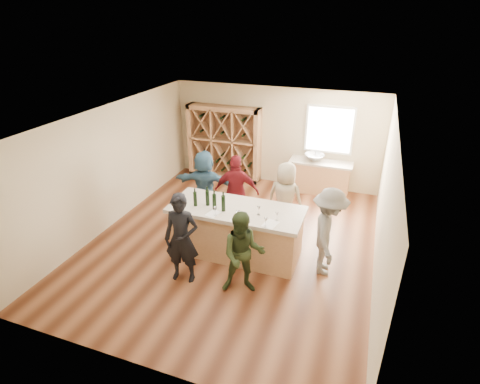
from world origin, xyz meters
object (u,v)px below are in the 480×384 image
(person_server, at_px, (328,232))
(person_far_right, at_px, (285,199))
(wine_bottle_e, at_px, (223,203))
(wine_rack, at_px, (224,143))
(wine_bottle_d, at_px, (214,202))
(sink, at_px, (314,157))
(person_near_left, at_px, (182,239))
(tasting_counter_base, at_px, (236,232))
(wine_bottle_c, at_px, (207,198))
(person_far_mid, at_px, (237,192))
(person_far_left, at_px, (205,184))
(person_near_right, at_px, (243,254))
(wine_bottle_a, at_px, (195,199))

(person_server, bearing_deg, person_far_right, 35.03)
(wine_bottle_e, relative_size, person_far_right, 0.19)
(wine_rack, relative_size, wine_bottle_d, 6.70)
(sink, height_order, person_far_right, person_far_right)
(person_server, bearing_deg, wine_bottle_e, 87.29)
(person_near_left, relative_size, person_server, 1.00)
(tasting_counter_base, bearing_deg, wine_bottle_c, -172.38)
(person_far_mid, bearing_deg, wine_bottle_e, 87.41)
(person_far_left, bearing_deg, sink, -143.41)
(tasting_counter_base, distance_m, wine_bottle_d, 0.86)
(sink, bearing_deg, person_near_left, -109.05)
(wine_bottle_c, xyz_separation_m, person_near_right, (1.11, -0.98, -0.44))
(person_near_left, xyz_separation_m, person_far_left, (-0.63, 2.41, -0.04))
(tasting_counter_base, bearing_deg, person_near_right, -63.91)
(person_far_right, bearing_deg, person_far_mid, 12.52)
(tasting_counter_base, relative_size, person_near_right, 1.62)
(person_server, xyz_separation_m, person_far_right, (-1.11, 1.18, -0.04))
(person_far_right, bearing_deg, wine_bottle_d, 57.27)
(person_near_right, bearing_deg, person_far_right, 65.98)
(wine_rack, xyz_separation_m, person_far_left, (0.44, -2.37, -0.25))
(person_near_right, bearing_deg, wine_bottle_e, 111.04)
(person_near_left, xyz_separation_m, person_server, (2.49, 1.13, -0.00))
(wine_bottle_a, height_order, person_server, person_server)
(wine_bottle_e, relative_size, person_near_left, 0.19)
(sink, bearing_deg, wine_bottle_d, -109.88)
(wine_bottle_a, bearing_deg, person_near_right, -33.27)
(person_far_left, bearing_deg, person_far_right, 168.21)
(person_near_right, bearing_deg, wine_bottle_a, 128.18)
(wine_rack, bearing_deg, person_near_right, -64.51)
(wine_bottle_d, xyz_separation_m, person_near_right, (0.91, -0.87, -0.44))
(wine_bottle_e, xyz_separation_m, person_near_right, (0.72, -0.87, -0.45))
(wine_rack, relative_size, person_near_right, 1.37)
(wine_rack, distance_m, wine_bottle_a, 3.95)
(wine_rack, bearing_deg, person_server, -45.61)
(tasting_counter_base, bearing_deg, person_far_mid, 109.74)
(wine_rack, relative_size, person_near_left, 1.23)
(person_server, bearing_deg, wine_bottle_a, 85.86)
(person_server, bearing_deg, person_far_left, 59.54)
(person_far_mid, xyz_separation_m, person_far_right, (1.12, 0.11, -0.04))
(wine_bottle_a, bearing_deg, wine_bottle_d, -0.50)
(wine_bottle_d, relative_size, person_far_left, 0.19)
(wine_bottle_a, height_order, wine_bottle_d, wine_bottle_d)
(wine_bottle_a, bearing_deg, person_server, 4.10)
(wine_bottle_a, xyz_separation_m, person_server, (2.66, 0.19, -0.34))
(wine_bottle_a, xyz_separation_m, person_far_left, (-0.47, 1.47, -0.38))
(wine_bottle_e, xyz_separation_m, person_server, (2.04, 0.20, -0.35))
(wine_bottle_d, distance_m, person_far_mid, 1.31)
(wine_rack, relative_size, person_far_left, 1.29)
(sink, relative_size, wine_bottle_e, 1.64)
(wine_bottle_a, xyz_separation_m, person_near_right, (1.33, -0.87, -0.43))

